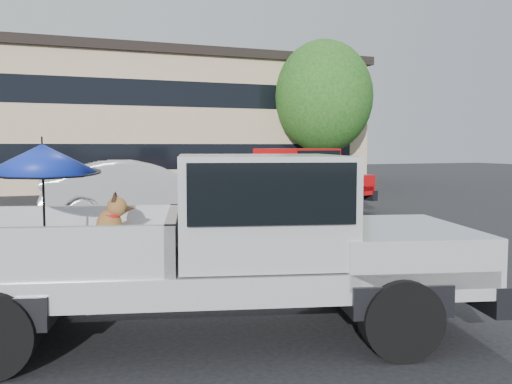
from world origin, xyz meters
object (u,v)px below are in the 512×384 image
tree_right (324,97)px  silver_pickup (236,234)px  tree_back (209,103)px  red_pickup (292,179)px  silver_sedan (140,192)px

tree_right → silver_pickup: bearing=-121.0°
tree_back → silver_pickup: tree_back is taller
tree_right → tree_back: size_ratio=0.95×
red_pickup → tree_back: bearing=65.5°
tree_back → silver_sedan: size_ratio=1.46×
tree_right → tree_back: bearing=110.6°
silver_pickup → silver_sedan: size_ratio=1.23×
tree_right → silver_pickup: tree_right is taller
tree_right → silver_sedan: tree_right is taller
tree_right → red_pickup: tree_right is taller
silver_pickup → tree_right: bearing=74.2°
silver_pickup → red_pickup: 10.18m
tree_back → silver_sedan: tree_back is taller
tree_back → red_pickup: bearing=-99.3°
silver_sedan → red_pickup: bearing=-88.6°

